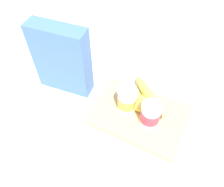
{
  "coord_description": "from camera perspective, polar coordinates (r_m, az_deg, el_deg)",
  "views": [
    {
      "loc": [
        -0.12,
        0.45,
        0.69
      ],
      "look_at": [
        0.11,
        0.0,
        0.07
      ],
      "focal_mm": 36.7,
      "sensor_mm": 36.0,
      "label": 1
    }
  ],
  "objects": [
    {
      "name": "cereal_box",
      "position": [
        0.84,
        -12.39,
        8.23
      ],
      "size": [
        0.21,
        0.09,
        0.27
      ],
      "primitive_type": "cube",
      "rotation": [
        0.0,
        0.0,
        0.12
      ],
      "color": "#4770B7",
      "rests_on": "ground_plane"
    },
    {
      "name": "cutting_board",
      "position": [
        0.82,
        6.79,
        -5.26
      ],
      "size": [
        0.33,
        0.23,
        0.02
      ],
      "primitive_type": "cube",
      "color": "tan",
      "rests_on": "ground_plane"
    },
    {
      "name": "banana_bunch",
      "position": [
        0.83,
        7.96,
        -1.74
      ],
      "size": [
        0.17,
        0.16,
        0.04
      ],
      "color": "#EFDB4B",
      "rests_on": "cutting_board"
    },
    {
      "name": "spoon",
      "position": [
        0.84,
        21.26,
        -9.16
      ],
      "size": [
        0.13,
        0.02,
        0.01
      ],
      "color": "silver",
      "rests_on": "ground_plane"
    },
    {
      "name": "yogurt_cup_front",
      "position": [
        0.76,
        9.54,
        -5.19
      ],
      "size": [
        0.07,
        0.07,
        0.09
      ],
      "color": "white",
      "rests_on": "cutting_board"
    },
    {
      "name": "ground_plane",
      "position": [
        0.83,
        6.74,
        -5.57
      ],
      "size": [
        2.4,
        2.4,
        0.0
      ],
      "primitive_type": "plane",
      "color": "silver"
    },
    {
      "name": "yogurt_cup_back",
      "position": [
        0.79,
        3.68,
        -1.84
      ],
      "size": [
        0.07,
        0.07,
        0.09
      ],
      "color": "white",
      "rests_on": "cutting_board"
    }
  ]
}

